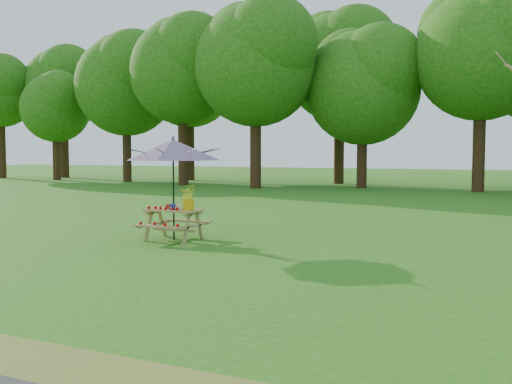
% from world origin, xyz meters
% --- Properties ---
extents(treeline, '(60.00, 12.00, 16.00)m').
position_xyz_m(treeline, '(0.00, 22.00, 8.00)').
color(treeline, '#1B500D').
rests_on(treeline, ground).
extents(picnic_table, '(1.20, 1.32, 0.67)m').
position_xyz_m(picnic_table, '(3.10, 3.98, 0.33)').
color(picnic_table, olive).
rests_on(picnic_table, ground).
extents(patio_umbrella, '(2.55, 2.55, 2.25)m').
position_xyz_m(patio_umbrella, '(3.10, 3.98, 1.95)').
color(patio_umbrella, black).
rests_on(patio_umbrella, ground).
extents(produce_bins, '(0.30, 0.43, 0.13)m').
position_xyz_m(produce_bins, '(3.06, 4.02, 0.72)').
color(produce_bins, '#B7260E').
rests_on(produce_bins, picnic_table).
extents(tomatoes_row, '(0.77, 0.13, 0.07)m').
position_xyz_m(tomatoes_row, '(2.95, 3.80, 0.71)').
color(tomatoes_row, '#C30608').
rests_on(tomatoes_row, picnic_table).
extents(flower_bucket, '(0.41, 0.39, 0.54)m').
position_xyz_m(flower_bucket, '(3.50, 3.94, 0.96)').
color(flower_bucket, '#F3B10C').
rests_on(flower_bucket, picnic_table).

